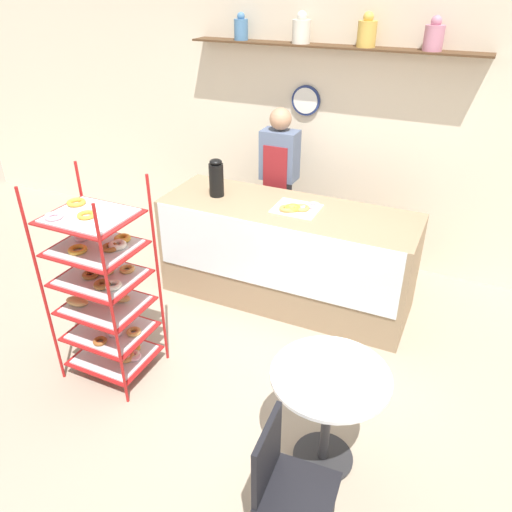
# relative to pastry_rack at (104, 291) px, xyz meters

# --- Properties ---
(ground_plane) EXTENTS (14.00, 14.00, 0.00)m
(ground_plane) POSITION_rel_pastry_rack_xyz_m (0.86, 0.46, -0.74)
(ground_plane) COLOR gray
(back_wall) EXTENTS (10.00, 0.30, 2.70)m
(back_wall) POSITION_rel_pastry_rack_xyz_m (0.86, 2.60, 0.63)
(back_wall) COLOR beige
(back_wall) RESTS_ON ground_plane
(display_counter) EXTENTS (2.33, 0.80, 0.96)m
(display_counter) POSITION_rel_pastry_rack_xyz_m (0.86, 1.50, -0.26)
(display_counter) COLOR #937A5B
(display_counter) RESTS_ON ground_plane
(pastry_rack) EXTENTS (0.64, 0.55, 1.61)m
(pastry_rack) POSITION_rel_pastry_rack_xyz_m (0.00, 0.00, 0.00)
(pastry_rack) COLOR #A51919
(pastry_rack) RESTS_ON ground_plane
(person_worker) EXTENTS (0.36, 0.23, 1.66)m
(person_worker) POSITION_rel_pastry_rack_xyz_m (0.50, 2.14, 0.18)
(person_worker) COLOR #282833
(person_worker) RESTS_ON ground_plane
(cafe_table) EXTENTS (0.72, 0.72, 0.74)m
(cafe_table) POSITION_rel_pastry_rack_xyz_m (1.78, -0.14, -0.18)
(cafe_table) COLOR #262628
(cafe_table) RESTS_ON ground_plane
(cafe_chair) EXTENTS (0.40, 0.40, 0.87)m
(cafe_chair) POSITION_rel_pastry_rack_xyz_m (1.74, -0.75, -0.21)
(cafe_chair) COLOR black
(cafe_chair) RESTS_ON ground_plane
(coffee_carafe) EXTENTS (0.14, 0.14, 0.36)m
(coffee_carafe) POSITION_rel_pastry_rack_xyz_m (0.15, 1.48, 0.39)
(coffee_carafe) COLOR black
(coffee_carafe) RESTS_ON display_counter
(donut_tray_counter) EXTENTS (0.39, 0.34, 0.05)m
(donut_tray_counter) POSITION_rel_pastry_rack_xyz_m (0.94, 1.49, 0.24)
(donut_tray_counter) COLOR white
(donut_tray_counter) RESTS_ON display_counter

